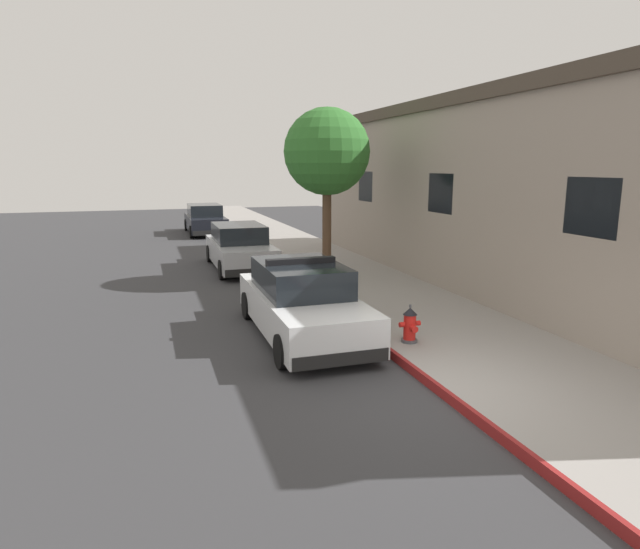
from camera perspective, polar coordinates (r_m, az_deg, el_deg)
ground_plane at (r=17.39m, az=-17.26°, el=-1.26°), size 29.89×60.00×0.20m
sidewalk_pavement at (r=18.39m, az=1.72°, el=0.51°), size 3.57×60.00×0.16m
curb_painted_edge at (r=17.87m, az=-3.80°, el=0.17°), size 0.08×60.00×0.16m
storefront_building at (r=17.05m, az=20.54°, el=8.00°), size 5.62×19.55×5.50m
police_cruiser at (r=11.40m, az=-1.94°, el=-2.92°), size 1.94×4.84×1.68m
parked_car_silver_ahead at (r=19.15m, az=-8.54°, el=2.82°), size 1.94×4.84×1.56m
parked_car_dark_far at (r=29.56m, az=-12.12°, el=5.71°), size 1.94×4.84×1.56m
fire_hydrant at (r=10.71m, az=9.54°, el=-5.32°), size 0.44×0.40×0.76m
street_tree at (r=16.57m, az=0.75°, el=12.83°), size 2.62×2.62×5.15m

